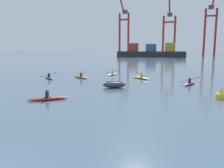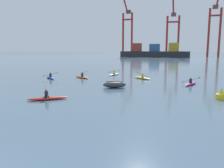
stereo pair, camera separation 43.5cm
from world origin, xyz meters
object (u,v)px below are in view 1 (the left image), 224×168
Objects in this scene: gantry_crane_east_mid at (211,25)px; kayak_magenta at (190,83)px; kayak_red at (48,98)px; gantry_crane_west at (124,27)px; kayak_blue at (49,78)px; channel_buoy at (221,95)px; kayak_yellow at (141,78)px; gantry_crane_west_mid at (169,29)px; container_barge at (151,52)px; capsized_dinghy at (114,85)px; kayak_orange at (81,77)px; kayak_white at (113,74)px.

gantry_crane_east_mid reaches higher than kayak_magenta.
kayak_magenta is at bearing 45.70° from kayak_red.
gantry_crane_west reaches higher than kayak_blue.
gantry_crane_east_mid is 118.77m from kayak_blue.
channel_buoy is 14.44m from kayak_yellow.
gantry_crane_west_mid is at bearing 90.31° from kayak_yellow.
container_barge is 13.42× the size of capsized_dinghy.
gantry_crane_east_mid is 11.17× the size of kayak_red.
kayak_orange is at bearing 103.54° from kayak_red.
gantry_crane_west_mid is 114.69m from kayak_magenta.
gantry_crane_east_mid reaches higher than kayak_blue.
capsized_dinghy is 0.91× the size of kayak_red.
gantry_crane_east_mid is 10.21× the size of kayak_magenta.
kayak_magenta is (-2.24, 7.59, -0.19)m from channel_buoy.
capsized_dinghy is at bearing -73.09° from kayak_white.
kayak_magenta is (16.13, -99.90, -2.55)m from container_barge.
gantry_crane_east_mid is 10.01× the size of kayak_white.
gantry_crane_west_mid reaches higher than container_barge.
kayak_blue is 10.55m from kayak_white.
gantry_crane_west is at bearing 150.02° from container_barge.
container_barge is 92.76m from kayak_white.
container_barge is at bearing 95.67° from kayak_yellow.
kayak_blue is at bearing -82.31° from gantry_crane_west.
kayak_white is 1.12× the size of kayak_red.
capsized_dinghy is at bearing -101.29° from kayak_yellow.
gantry_crane_west is 11.86× the size of kayak_red.
kayak_red is at bearing -116.14° from capsized_dinghy.
gantry_crane_west_mid is 107.38m from kayak_white.
container_barge is 37.36m from gantry_crane_east_mid.
gantry_crane_west is 117.26m from kayak_magenta.
container_barge is at bearing 87.93° from kayak_blue.
kayak_red is (-3.72, -7.58, -0.18)m from capsized_dinghy.
kayak_orange is (0.63, -97.78, -2.55)m from container_barge.
kayak_blue is at bearing 121.75° from kayak_red.
gantry_crane_west_mid is 122.32m from channel_buoy.
gantry_crane_west is 111.83m from kayak_yellow.
gantry_crane_west reaches higher than kayak_orange.
kayak_magenta reaches higher than capsized_dinghy.
gantry_crane_west_mid is 10.77× the size of kayak_yellow.
channel_buoy is 0.29× the size of kayak_white.
kayak_orange is at bearing 24.85° from kayak_blue.
kayak_red is at bearing -92.20° from gantry_crane_west_mid.
container_barge is at bearing -123.76° from gantry_crane_west_mid.
kayak_blue is at bearing 179.57° from kayak_magenta.
gantry_crane_west_mid is 9.83× the size of kayak_magenta.
kayak_red is at bearing -76.46° from kayak_orange.
capsized_dinghy is (-23.98, -116.85, -17.71)m from gantry_crane_east_mid.
kayak_blue is 14.67m from kayak_red.
kayak_red is at bearing -58.25° from kayak_blue.
gantry_crane_east_mid is 128.72m from kayak_red.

